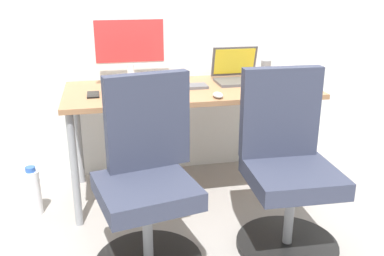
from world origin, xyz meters
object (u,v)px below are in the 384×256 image
office_chair_right (287,170)px  desktop_monitor (130,45)px  open_laptop (238,73)px  coffee_mug (291,75)px  water_bottle_on_floor (33,192)px  office_chair_left (147,183)px

office_chair_right → desktop_monitor: desktop_monitor is taller
open_laptop → coffee_mug: bearing=-15.4°
water_bottle_on_floor → coffee_mug: (1.68, 0.12, 0.62)m
desktop_monitor → coffee_mug: 1.08m
office_chair_right → coffee_mug: 0.85m
open_laptop → coffee_mug: open_laptop is taller
water_bottle_on_floor → desktop_monitor: (0.64, 0.30, 0.82)m
coffee_mug → open_laptop: bearing=164.6°
open_laptop → coffee_mug: (0.34, -0.09, -0.01)m
office_chair_left → water_bottle_on_floor: 0.91m
desktop_monitor → open_laptop: size_ratio=1.55×
office_chair_right → coffee_mug: size_ratio=10.22×
desktop_monitor → coffee_mug: (1.04, -0.18, -0.20)m
office_chair_right → open_laptop: same height
office_chair_left → office_chair_right: same height
office_chair_left → open_laptop: 1.13m
coffee_mug → desktop_monitor: bearing=170.5°
water_bottle_on_floor → open_laptop: 1.49m
office_chair_right → water_bottle_on_floor: bearing=156.7°
water_bottle_on_floor → coffee_mug: 1.80m
office_chair_left → office_chair_right: bearing=0.1°
office_chair_left → coffee_mug: 1.31m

